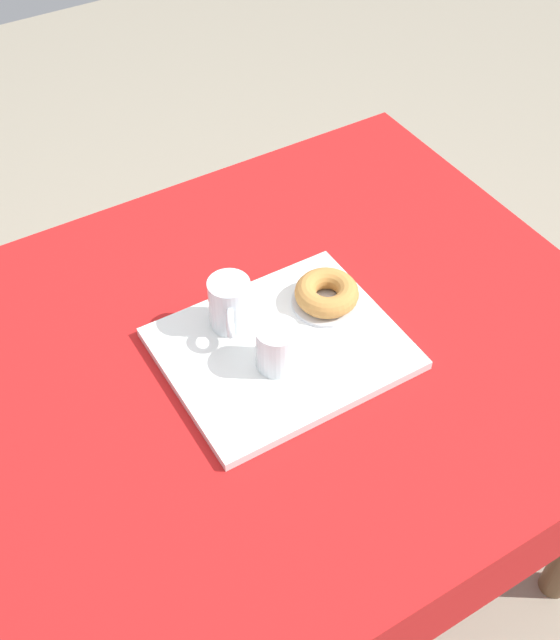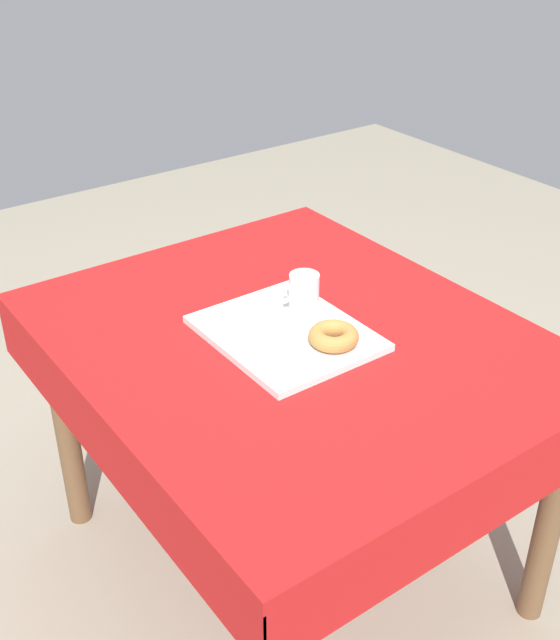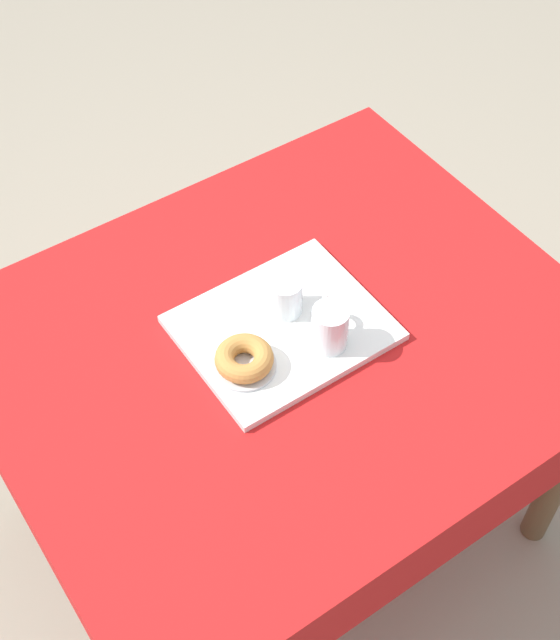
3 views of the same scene
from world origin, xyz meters
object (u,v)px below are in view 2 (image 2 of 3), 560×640
(tea_mug_left, at_px, (303,294))
(water_glass_near, at_px, (268,316))
(serving_tray, at_px, (286,333))
(donut_plate_left, at_px, (333,345))
(dining_table, at_px, (292,371))
(sugar_donut_left, at_px, (334,336))

(tea_mug_left, bearing_deg, water_glass_near, -79.33)
(serving_tray, distance_m, donut_plate_left, 0.13)
(serving_tray, bearing_deg, dining_table, 93.31)
(tea_mug_left, distance_m, water_glass_near, 0.12)
(water_glass_near, xyz_separation_m, sugar_donut_left, (0.15, 0.08, -0.01))
(serving_tray, bearing_deg, sugar_donut_left, 20.61)
(tea_mug_left, height_order, donut_plate_left, tea_mug_left)
(water_glass_near, bearing_deg, sugar_donut_left, 27.24)
(serving_tray, relative_size, water_glass_near, 4.76)
(dining_table, height_order, serving_tray, serving_tray)
(donut_plate_left, bearing_deg, dining_table, -167.86)
(tea_mug_left, bearing_deg, donut_plate_left, -14.48)
(serving_tray, distance_m, tea_mug_left, 0.11)
(sugar_donut_left, bearing_deg, dining_table, -167.86)
(serving_tray, height_order, water_glass_near, water_glass_near)
(water_glass_near, xyz_separation_m, donut_plate_left, (0.15, 0.08, -0.03))
(tea_mug_left, relative_size, sugar_donut_left, 0.92)
(serving_tray, distance_m, water_glass_near, 0.06)
(serving_tray, xyz_separation_m, water_glass_near, (-0.03, -0.03, 0.04))
(serving_tray, relative_size, sugar_donut_left, 3.44)
(dining_table, distance_m, serving_tray, 0.12)
(dining_table, relative_size, sugar_donut_left, 10.51)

